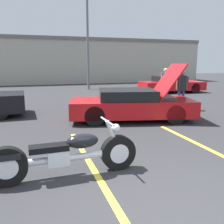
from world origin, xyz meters
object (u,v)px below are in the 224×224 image
at_px(light_pole, 89,36).
at_px(spectator_near_motorcycle, 165,82).
at_px(parked_car_right_row, 171,84).
at_px(motorcycle, 66,155).
at_px(spectator_by_show_car, 182,86).
at_px(show_car_hood_open, 132,105).

xyz_separation_m(light_pole, spectator_near_motorcycle, (2.23, -7.55, -2.90)).
xyz_separation_m(light_pole, parked_car_right_row, (4.87, -3.69, -3.39)).
bearing_deg(light_pole, motorcycle, -104.24).
relative_size(motorcycle, spectator_near_motorcycle, 1.50).
distance_m(parked_car_right_row, spectator_by_show_car, 6.69).
bearing_deg(motorcycle, light_pole, 73.70).
distance_m(parked_car_right_row, spectator_near_motorcycle, 4.70).
relative_size(spectator_near_motorcycle, spectator_by_show_car, 1.03).
relative_size(show_car_hood_open, parked_car_right_row, 1.04).
xyz_separation_m(motorcycle, parked_car_right_row, (8.58, 10.93, 0.14)).
distance_m(light_pole, motorcycle, 15.49).
relative_size(parked_car_right_row, spectator_near_motorcycle, 2.51).
distance_m(motorcycle, spectator_near_motorcycle, 9.26).
bearing_deg(light_pole, spectator_by_show_car, -79.31).
relative_size(light_pole, parked_car_right_row, 1.63).
distance_m(light_pole, spectator_by_show_car, 10.23).
bearing_deg(light_pole, show_car_hood_open, -94.74).
xyz_separation_m(motorcycle, show_car_hood_open, (2.81, 3.83, 0.15)).
height_order(light_pole, motorcycle, light_pole).
bearing_deg(motorcycle, show_car_hood_open, 51.60).
height_order(spectator_near_motorcycle, spectator_by_show_car, spectator_near_motorcycle).
distance_m(motorcycle, spectator_by_show_car, 7.47).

